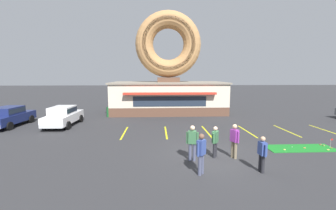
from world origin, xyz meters
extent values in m
plane|color=#2D2D30|center=(0.00, 0.00, 0.00)|extent=(160.00, 160.00, 0.00)
cube|color=brown|center=(-1.50, 14.00, 0.45)|extent=(12.00, 6.00, 0.90)
cube|color=beige|center=(-1.50, 14.00, 2.05)|extent=(12.00, 6.00, 2.30)
cube|color=gray|center=(-1.50, 14.00, 3.28)|extent=(12.30, 6.30, 0.16)
cube|color=red|center=(-1.50, 10.70, 2.35)|extent=(9.00, 0.60, 0.20)
cube|color=#232D3D|center=(-1.50, 10.98, 1.55)|extent=(7.20, 0.03, 1.00)
cube|color=brown|center=(-1.50, 14.00, 3.61)|extent=(2.40, 1.80, 0.50)
torus|color=#B27F4C|center=(-1.50, 14.00, 7.41)|extent=(7.10, 1.90, 7.10)
torus|color=tan|center=(-1.50, 13.57, 7.41)|extent=(6.25, 1.05, 6.24)
cube|color=#197523|center=(5.36, 1.02, 0.01)|extent=(3.80, 1.35, 0.03)
torus|color=#E5C666|center=(4.28, 0.74, 0.05)|extent=(0.13, 0.13, 0.04)
torus|color=brown|center=(7.08, 0.91, 0.05)|extent=(0.13, 0.13, 0.04)
torus|color=#D17F47|center=(5.56, 0.96, 0.05)|extent=(0.13, 0.13, 0.04)
torus|color=brown|center=(6.90, 1.51, 0.05)|extent=(0.13, 0.13, 0.04)
torus|color=#E5C666|center=(6.65, 0.59, 0.05)|extent=(0.13, 0.13, 0.04)
torus|color=#E5C666|center=(6.97, 1.35, 0.05)|extent=(0.13, 0.13, 0.04)
sphere|color=white|center=(4.96, 1.15, 0.05)|extent=(0.04, 0.04, 0.04)
cylinder|color=silver|center=(7.01, 0.91, 0.31)|extent=(0.01, 0.01, 0.55)
cube|color=red|center=(7.07, 0.91, 0.53)|extent=(0.12, 0.01, 0.08)
cube|color=navy|center=(-14.68, 7.58, 0.66)|extent=(1.94, 4.47, 0.68)
cube|color=navy|center=(-14.68, 7.43, 1.30)|extent=(1.64, 2.16, 0.60)
cube|color=#232D3D|center=(-14.68, 7.43, 1.32)|extent=(1.66, 2.08, 0.36)
cube|color=silver|center=(-14.59, 9.81, 0.42)|extent=(1.67, 0.17, 0.24)
cylinder|color=black|center=(-15.50, 8.98, 0.32)|extent=(0.25, 0.65, 0.64)
cylinder|color=black|center=(-13.74, 8.91, 0.32)|extent=(0.25, 0.65, 0.64)
cylinder|color=black|center=(-13.85, 6.18, 0.32)|extent=(0.25, 0.65, 0.64)
cube|color=silver|center=(-10.40, 7.58, 0.66)|extent=(1.83, 4.43, 0.68)
cube|color=silver|center=(-10.40, 7.43, 1.30)|extent=(1.59, 2.12, 0.60)
cube|color=#232D3D|center=(-10.40, 7.43, 1.32)|extent=(1.62, 2.04, 0.36)
cube|color=silver|center=(-10.36, 9.81, 0.42)|extent=(1.67, 0.13, 0.24)
cube|color=silver|center=(-10.44, 5.35, 0.42)|extent=(1.67, 0.13, 0.24)
cylinder|color=black|center=(-11.26, 8.96, 0.32)|extent=(0.23, 0.64, 0.64)
cylinder|color=black|center=(-9.50, 8.93, 0.32)|extent=(0.23, 0.64, 0.64)
cylinder|color=black|center=(-11.30, 6.23, 0.32)|extent=(0.23, 0.64, 0.64)
cylinder|color=black|center=(-9.54, 6.20, 0.32)|extent=(0.23, 0.64, 0.64)
cylinder|color=#474C66|center=(-1.16, -0.46, 0.43)|extent=(0.15, 0.15, 0.85)
cylinder|color=#474C66|center=(-0.97, -0.50, 0.43)|extent=(0.15, 0.15, 0.85)
cube|color=#386B42|center=(-1.07, -0.48, 1.17)|extent=(0.42, 0.31, 0.63)
cylinder|color=#386B42|center=(-1.31, -0.43, 1.14)|extent=(0.10, 0.10, 0.58)
cylinder|color=#386B42|center=(-0.82, -0.53, 1.14)|extent=(0.10, 0.10, 0.58)
sphere|color=beige|center=(-1.07, -0.48, 1.62)|extent=(0.23, 0.23, 0.23)
cylinder|color=#7F7056|center=(1.03, -0.16, 0.42)|extent=(0.15, 0.15, 0.85)
cylinder|color=#7F7056|center=(1.12, -0.34, 0.42)|extent=(0.15, 0.15, 0.85)
cube|color=#8C3393|center=(1.07, -0.25, 1.16)|extent=(0.38, 0.45, 0.62)
cylinder|color=#8C3393|center=(0.96, -0.03, 1.13)|extent=(0.10, 0.10, 0.57)
cylinder|color=#8C3393|center=(1.18, -0.48, 1.13)|extent=(0.10, 0.10, 0.57)
sphere|color=tan|center=(1.07, -0.25, 1.61)|extent=(0.23, 0.23, 0.23)
cylinder|color=#232328|center=(1.71, -2.01, 0.38)|extent=(0.15, 0.15, 0.77)
cylinder|color=#232328|center=(1.69, -1.81, 0.38)|extent=(0.15, 0.15, 0.77)
cube|color=#33478C|center=(1.70, -1.91, 1.05)|extent=(0.27, 0.40, 0.56)
cylinder|color=#33478C|center=(1.72, -2.16, 1.02)|extent=(0.10, 0.10, 0.52)
cylinder|color=#33478C|center=(1.68, -1.66, 1.02)|extent=(0.10, 0.10, 0.52)
sphere|color=tan|center=(1.70, -1.91, 1.46)|extent=(0.21, 0.21, 0.21)
cylinder|color=#474C66|center=(-1.00, -2.09, 0.43)|extent=(0.15, 0.15, 0.86)
cylinder|color=#474C66|center=(-0.87, -1.94, 0.43)|extent=(0.15, 0.15, 0.86)
cube|color=#33478C|center=(-0.93, -2.02, 1.17)|extent=(0.43, 0.44, 0.63)
cylinder|color=#33478C|center=(-1.10, -2.20, 1.14)|extent=(0.10, 0.10, 0.58)
cylinder|color=#33478C|center=(-0.77, -1.83, 1.14)|extent=(0.10, 0.10, 0.58)
sphere|color=brown|center=(-0.93, -2.02, 1.63)|extent=(0.23, 0.23, 0.23)
cylinder|color=#232328|center=(0.10, -0.18, 0.39)|extent=(0.15, 0.15, 0.78)
cylinder|color=#232328|center=(0.20, -0.01, 0.39)|extent=(0.15, 0.15, 0.78)
cube|color=#386B42|center=(0.15, -0.09, 1.06)|extent=(0.40, 0.45, 0.57)
cylinder|color=#386B42|center=(0.02, -0.30, 1.04)|extent=(0.10, 0.10, 0.52)
cylinder|color=#386B42|center=(0.28, 0.12, 1.04)|extent=(0.10, 0.10, 0.52)
sphere|color=beige|center=(0.15, -0.09, 1.48)|extent=(0.21, 0.21, 0.21)
cylinder|color=#1E662D|center=(-7.49, 11.36, 0.47)|extent=(0.56, 0.56, 0.95)
torus|color=#123D1B|center=(-7.49, 11.36, 0.95)|extent=(0.57, 0.57, 0.05)
cube|color=yellow|center=(-5.12, 5.00, 0.00)|extent=(0.12, 3.60, 0.01)
cube|color=yellow|center=(-2.12, 5.00, 0.00)|extent=(0.12, 3.60, 0.01)
cube|color=yellow|center=(0.88, 5.00, 0.00)|extent=(0.12, 3.60, 0.01)
cube|color=yellow|center=(3.88, 5.00, 0.00)|extent=(0.12, 3.60, 0.01)
cube|color=yellow|center=(6.88, 5.00, 0.00)|extent=(0.12, 3.60, 0.01)
cube|color=yellow|center=(9.88, 5.00, 0.00)|extent=(0.12, 3.60, 0.01)
camera|label=1|loc=(-2.74, -10.87, 4.13)|focal=24.00mm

